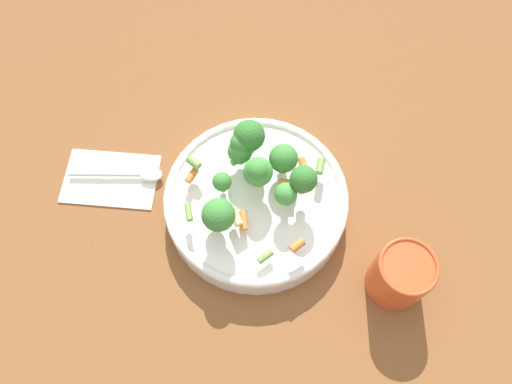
{
  "coord_description": "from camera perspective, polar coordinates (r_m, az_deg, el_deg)",
  "views": [
    {
      "loc": [
        -0.05,
        0.3,
        0.72
      ],
      "look_at": [
        0.0,
        0.0,
        0.06
      ],
      "focal_mm": 35.0,
      "sensor_mm": 36.0,
      "label": 1
    }
  ],
  "objects": [
    {
      "name": "ground_plane",
      "position": [
        0.78,
        -0.0,
        -1.78
      ],
      "size": [
        3.0,
        3.0,
        0.0
      ],
      "primitive_type": "plane",
      "color": "brown"
    },
    {
      "name": "pasta_salad",
      "position": [
        0.71,
        -0.23,
        2.22
      ],
      "size": [
        0.2,
        0.2,
        0.08
      ],
      "color": "#8CB766",
      "rests_on": "bowl"
    },
    {
      "name": "bowl",
      "position": [
        0.76,
        -0.0,
        -1.02
      ],
      "size": [
        0.28,
        0.28,
        0.05
      ],
      "color": "white",
      "rests_on": "ground_plane"
    },
    {
      "name": "cup",
      "position": [
        0.73,
        16.18,
        -9.1
      ],
      "size": [
        0.08,
        0.08,
        0.09
      ],
      "color": "#CC4C23",
      "rests_on": "ground_plane"
    },
    {
      "name": "spoon",
      "position": [
        0.82,
        -13.81,
        1.95
      ],
      "size": [
        0.15,
        0.04,
        0.01
      ],
      "rotation": [
        0.0,
        0.0,
        9.59
      ],
      "color": "silver",
      "rests_on": "napkin"
    },
    {
      "name": "napkin",
      "position": [
        0.84,
        -16.28,
        1.5
      ],
      "size": [
        0.16,
        0.11,
        0.01
      ],
      "color": "white",
      "rests_on": "ground_plane"
    }
  ]
}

